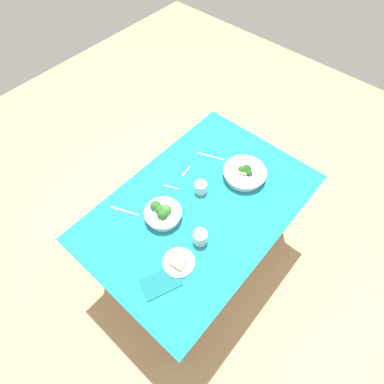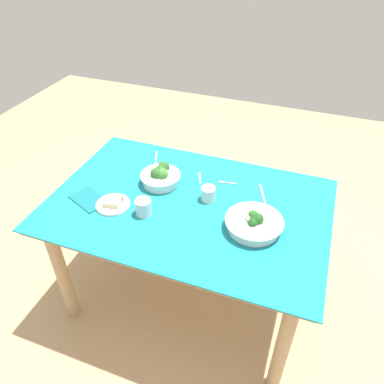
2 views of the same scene
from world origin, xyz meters
TOP-DOWN VIEW (x-y plane):
  - ground_plane at (0.00, 0.00)m, footprint 6.00×6.00m
  - dining_table at (0.00, 0.00)m, footprint 1.43×0.96m
  - broccoli_bowl_far at (-0.36, 0.07)m, footprint 0.28×0.28m
  - broccoli_bowl_near at (0.21, -0.12)m, footprint 0.22×0.22m
  - bread_side_plate at (0.36, 0.15)m, footprint 0.18×0.18m
  - water_glass_center at (-0.09, -0.07)m, footprint 0.08×0.08m
  - water_glass_side at (0.18, 0.15)m, footprint 0.08×0.08m
  - fork_by_far_bowl at (-0.14, -0.24)m, footprint 0.10×0.02m
  - fork_by_near_bowl at (0.02, -0.23)m, footprint 0.05×0.10m
  - table_knife_left at (-0.35, -0.20)m, footprint 0.08×0.18m
  - table_knife_right at (0.33, -0.32)m, footprint 0.08×0.18m
  - napkin_folded_upper at (0.50, 0.15)m, footprint 0.23×0.19m

SIDE VIEW (x-z plane):
  - ground_plane at x=0.00m, z-range 0.00..0.00m
  - dining_table at x=0.00m, z-range 0.26..1.02m
  - table_knife_left at x=-0.35m, z-range 0.76..0.76m
  - table_knife_right at x=0.33m, z-range 0.76..0.76m
  - fork_by_far_bowl at x=-0.14m, z-range 0.76..0.76m
  - fork_by_near_bowl at x=0.02m, z-range 0.76..0.76m
  - napkin_folded_upper at x=0.50m, z-range 0.76..0.76m
  - bread_side_plate at x=0.36m, z-range 0.75..0.79m
  - broccoli_bowl_far at x=-0.36m, z-range 0.74..0.84m
  - water_glass_center at x=-0.09m, z-range 0.76..0.83m
  - water_glass_side at x=0.18m, z-range 0.76..0.84m
  - broccoli_bowl_near at x=0.21m, z-range 0.75..0.85m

